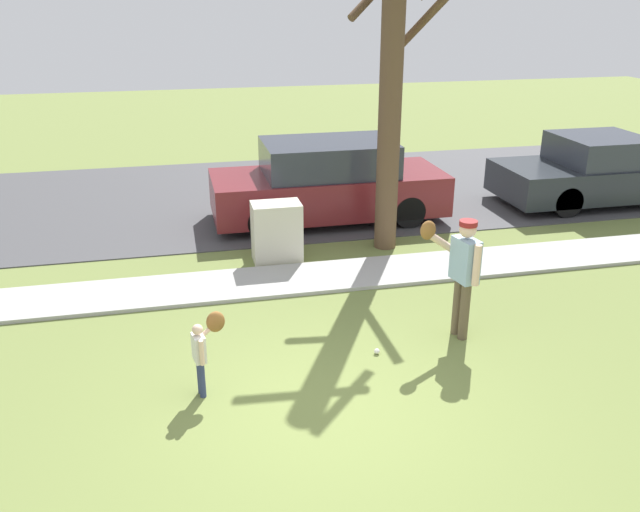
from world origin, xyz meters
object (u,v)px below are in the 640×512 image
at_px(person_child, 205,344).
at_px(street_tree_near, 392,71).
at_px(parked_suv_maroon, 328,183).
at_px(person_adult, 461,266).
at_px(parked_pickup_dark, 609,172).
at_px(utility_cabinet, 277,232).
at_px(baseball, 377,351).

height_order(person_child, street_tree_near, street_tree_near).
bearing_deg(parked_suv_maroon, person_adult, -83.89).
relative_size(person_child, parked_pickup_dark, 0.19).
bearing_deg(street_tree_near, utility_cabinet, -173.56).
relative_size(person_child, parked_suv_maroon, 0.21).
distance_m(utility_cabinet, street_tree_near, 3.36).
height_order(person_child, parked_suv_maroon, parked_suv_maroon).
bearing_deg(street_tree_near, person_child, -130.55).
bearing_deg(parked_pickup_dark, parked_suv_maroon, 179.30).
xyz_separation_m(person_adult, baseball, (-1.20, -0.24, -1.01)).
relative_size(person_adult, parked_suv_maroon, 0.36).
height_order(baseball, parked_suv_maroon, parked_suv_maroon).
bearing_deg(utility_cabinet, parked_suv_maroon, 55.01).
xyz_separation_m(person_adult, utility_cabinet, (-1.95, 3.26, -0.52)).
relative_size(person_child, street_tree_near, 0.16).
bearing_deg(person_adult, utility_cabinet, -69.98).
relative_size(utility_cabinet, parked_pickup_dark, 0.20).
xyz_separation_m(street_tree_near, parked_pickup_dark, (5.76, 1.67, -2.49)).
bearing_deg(person_child, street_tree_near, 38.62).
distance_m(street_tree_near, parked_pickup_dark, 6.49).
xyz_separation_m(baseball, street_tree_near, (1.32, 3.73, 3.13)).
height_order(person_adult, street_tree_near, street_tree_near).
xyz_separation_m(person_child, street_tree_near, (3.53, 4.12, 2.52)).
xyz_separation_m(person_adult, parked_pickup_dark, (5.87, 5.17, -0.37)).
relative_size(person_adult, utility_cabinet, 1.59).
height_order(person_adult, baseball, person_adult).
bearing_deg(person_adult, person_child, -0.42).
xyz_separation_m(utility_cabinet, street_tree_near, (2.06, 0.23, 2.64)).
bearing_deg(utility_cabinet, baseball, -77.98).
xyz_separation_m(person_child, parked_pickup_dark, (9.29, 5.79, 0.03)).
bearing_deg(person_child, baseball, -0.79).
bearing_deg(baseball, person_child, -169.96).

